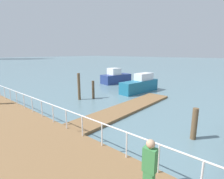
# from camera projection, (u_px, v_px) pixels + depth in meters

# --- Properties ---
(ground_plane) EXTENTS (300.00, 300.00, 0.00)m
(ground_plane) POSITION_uv_depth(u_px,v_px,m) (33.00, 94.00, 18.70)
(ground_plane) COLOR slate
(floating_dock) EXTENTS (11.53, 2.00, 0.18)m
(floating_dock) POSITION_uv_depth(u_px,v_px,m) (125.00, 109.00, 13.45)
(floating_dock) COLOR olive
(floating_dock) RESTS_ON ground_plane
(boardwalk_railing) EXTENTS (0.06, 24.02, 1.08)m
(boardwalk_railing) POSITION_uv_depth(u_px,v_px,m) (82.00, 121.00, 8.28)
(boardwalk_railing) COLOR white
(boardwalk_railing) RESTS_ON boardwalk
(dock_piling_0) EXTENTS (0.26, 0.26, 1.74)m
(dock_piling_0) POSITION_uv_depth(u_px,v_px,m) (93.00, 90.00, 16.74)
(dock_piling_0) COLOR brown
(dock_piling_0) RESTS_ON ground_plane
(dock_piling_1) EXTENTS (0.29, 0.29, 1.67)m
(dock_piling_1) POSITION_uv_depth(u_px,v_px,m) (194.00, 124.00, 8.82)
(dock_piling_1) COLOR brown
(dock_piling_1) RESTS_ON ground_plane
(dock_piling_2) EXTENTS (0.26, 0.26, 2.53)m
(dock_piling_2) POSITION_uv_depth(u_px,v_px,m) (79.00, 87.00, 16.20)
(dock_piling_2) COLOR brown
(dock_piling_2) RESTS_ON ground_plane
(moored_boat_0) EXTENTS (4.64, 2.74, 2.20)m
(moored_boat_0) POSITION_uv_depth(u_px,v_px,m) (116.00, 77.00, 25.16)
(moored_boat_0) COLOR navy
(moored_boat_0) RESTS_ON ground_plane
(moored_boat_2) EXTENTS (5.32, 2.01, 2.08)m
(moored_boat_2) POSITION_uv_depth(u_px,v_px,m) (140.00, 85.00, 19.56)
(moored_boat_2) COLOR #1E6B8C
(moored_boat_2) RESTS_ON ground_plane
(pedestrian_2) EXTENTS (0.24, 0.37, 1.81)m
(pedestrian_2) POSITION_uv_depth(u_px,v_px,m) (149.00, 169.00, 4.63)
(pedestrian_2) COLOR #3F8C4C
(pedestrian_2) RESTS_ON boardwalk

